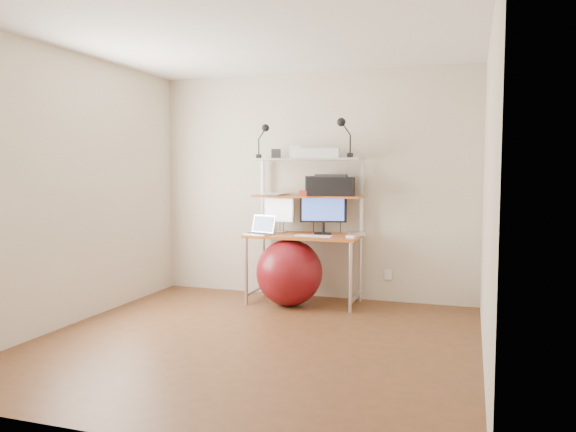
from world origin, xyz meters
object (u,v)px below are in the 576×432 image
Objects in this scene: printer at (331,186)px; laptop at (261,230)px; monitor_silver at (279,213)px; monitor_black at (323,211)px; exercise_ball at (289,272)px.

laptop is at bearing -168.51° from printer.
monitor_black reaches higher than monitor_silver.
exercise_ball is (-0.38, -0.28, -0.91)m from printer.
monitor_silver is 0.32m from laptop.
laptop is (-0.62, -0.23, -0.21)m from monitor_black.
printer is at bearing -0.67° from monitor_black.
monitor_black is 0.70m from laptop.
printer is at bearing 36.60° from laptop.
printer reaches higher than monitor_silver.
printer is 0.75× the size of exercise_ball.
laptop is at bearing -106.86° from monitor_silver.
exercise_ball is at bearing 10.79° from laptop.
monitor_black is at bearing 8.07° from monitor_silver.
monitor_black is 0.28m from printer.
printer reaches higher than monitor_black.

